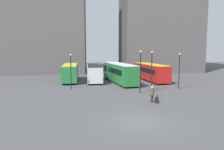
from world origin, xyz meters
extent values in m
plane|color=#4C4C4F|center=(0.00, 0.00, 0.00)|extent=(160.00, 160.00, 0.00)
cube|color=#5B5656|center=(-20.28, 40.76, 16.16)|extent=(31.02, 16.45, 32.31)
cube|color=#237A38|center=(-7.15, 22.40, 1.59)|extent=(2.79, 9.49, 2.58)
cube|color=black|center=(-7.29, 26.26, 1.91)|extent=(2.56, 1.82, 0.98)
cube|color=black|center=(-7.12, 21.56, 1.91)|extent=(2.70, 6.11, 0.77)
cube|color=yellow|center=(-7.15, 22.40, 2.92)|extent=(2.59, 9.29, 0.08)
cylinder|color=black|center=(-7.25, 25.32, 0.55)|extent=(2.40, 1.17, 1.09)
cylinder|color=black|center=(-7.04, 19.49, 0.55)|extent=(2.40, 1.17, 1.09)
cube|color=silver|center=(-3.01, 22.19, 1.51)|extent=(2.63, 9.84, 2.48)
cube|color=black|center=(-3.09, 26.21, 1.82)|extent=(2.50, 1.85, 0.94)
cube|color=black|center=(-2.99, 21.31, 1.82)|extent=(2.58, 6.32, 0.74)
cube|color=black|center=(-3.01, 22.19, 2.79)|extent=(2.43, 9.64, 0.08)
cylinder|color=black|center=(-3.07, 25.23, 0.49)|extent=(2.35, 1.03, 0.98)
cylinder|color=black|center=(-2.94, 19.16, 0.49)|extent=(2.35, 1.03, 0.98)
cube|color=#237A38|center=(1.25, 20.14, 1.69)|extent=(4.48, 12.57, 2.87)
cube|color=black|center=(0.40, 25.13, 2.05)|extent=(2.83, 2.64, 1.09)
cube|color=black|center=(1.43, 19.05, 2.05)|extent=(3.76, 8.20, 0.86)
cube|color=white|center=(1.25, 20.14, 3.16)|extent=(4.24, 12.29, 0.08)
cylinder|color=black|center=(0.61, 23.91, 0.46)|extent=(2.47, 1.31, 0.93)
cylinder|color=black|center=(1.89, 16.37, 0.46)|extent=(2.47, 1.31, 0.93)
cube|color=red|center=(7.15, 21.82, 1.58)|extent=(3.78, 10.94, 2.65)
cube|color=black|center=(6.59, 26.17, 1.91)|extent=(2.70, 2.27, 1.01)
cube|color=black|center=(7.27, 20.86, 1.91)|extent=(3.31, 7.12, 0.80)
cube|color=yellow|center=(7.15, 21.82, 2.94)|extent=(3.56, 10.70, 0.08)
cylinder|color=black|center=(6.72, 25.11, 0.46)|extent=(2.43, 1.21, 0.92)
cylinder|color=black|center=(7.57, 18.52, 0.46)|extent=(2.43, 1.21, 0.92)
cylinder|color=#4C3828|center=(2.62, 5.70, 0.40)|extent=(0.20, 0.20, 0.80)
cylinder|color=#4C3828|center=(2.78, 5.77, 0.40)|extent=(0.20, 0.20, 0.80)
cylinder|color=brown|center=(2.70, 5.73, 1.14)|extent=(0.59, 0.59, 0.69)
sphere|color=beige|center=(2.70, 5.73, 1.62)|extent=(0.26, 0.26, 0.26)
cube|color=black|center=(3.11, 5.42, 0.31)|extent=(0.32, 0.43, 0.62)
cube|color=black|center=(3.16, 5.30, 0.77)|extent=(0.10, 0.06, 0.28)
cylinder|color=black|center=(2.57, 10.57, 2.59)|extent=(0.12, 0.12, 5.17)
sphere|color=beige|center=(2.57, 10.57, 5.26)|extent=(0.28, 0.28, 0.28)
cylinder|color=black|center=(4.21, 11.27, 2.56)|extent=(0.12, 0.12, 5.11)
sphere|color=beige|center=(4.21, 11.27, 5.20)|extent=(0.28, 0.28, 0.28)
cylinder|color=black|center=(8.69, 13.14, 2.40)|extent=(0.12, 0.12, 4.80)
sphere|color=beige|center=(8.69, 13.14, 4.89)|extent=(0.28, 0.28, 0.28)
cylinder|color=black|center=(-6.37, 14.86, 2.35)|extent=(0.12, 0.12, 4.71)
sphere|color=beige|center=(-6.37, 14.86, 4.79)|extent=(0.28, 0.28, 0.28)
camera|label=1|loc=(-3.69, -16.07, 5.45)|focal=35.00mm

